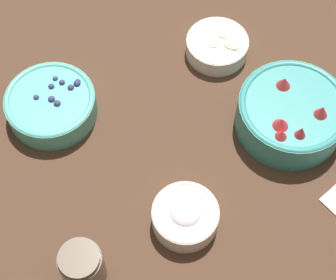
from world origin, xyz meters
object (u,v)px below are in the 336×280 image
bowl_blueberries (51,104)px  bowl_cream (185,216)px  bowl_bananas (217,45)px  bowl_strawberries (291,113)px  jar_chocolate (83,267)px

bowl_blueberries → bowl_cream: bearing=117.9°
bowl_bananas → bowl_strawberries: bearing=106.1°
bowl_strawberries → jar_chocolate: bearing=18.3°
bowl_blueberries → bowl_bananas: (-0.38, -0.03, -0.01)m
bowl_blueberries → bowl_bananas: bearing=-175.7°
bowl_bananas → jar_chocolate: jar_chocolate is taller
bowl_cream → jar_chocolate: bearing=9.0°
bowl_strawberries → bowl_cream: (0.28, 0.13, -0.02)m
bowl_strawberries → jar_chocolate: size_ratio=2.20×
bowl_blueberries → bowl_bananas: bowl_blueberries is taller
bowl_cream → jar_chocolate: 0.21m
bowl_strawberries → bowl_bananas: bearing=-73.9°
bowl_bananas → bowl_cream: size_ratio=1.10×
bowl_bananas → bowl_cream: (0.21, 0.35, 0.01)m
bowl_strawberries → bowl_bananas: bowl_strawberries is taller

